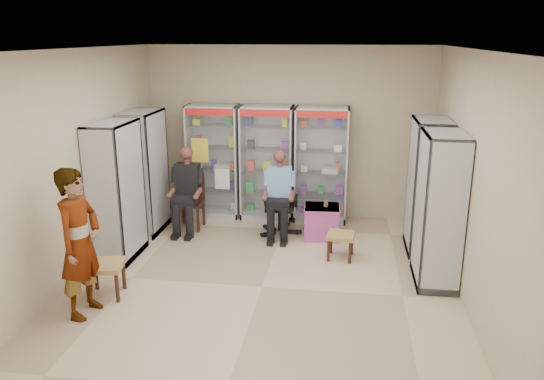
# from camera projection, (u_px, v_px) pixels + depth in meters

# --- Properties ---
(floor) EXTENTS (6.00, 6.00, 0.00)m
(floor) POSITION_uv_depth(u_px,v_px,m) (262.00, 287.00, 6.92)
(floor) COLOR tan
(floor) RESTS_ON ground
(room_shell) EXTENTS (5.02, 6.02, 3.01)m
(room_shell) POSITION_uv_depth(u_px,v_px,m) (261.00, 138.00, 6.36)
(room_shell) COLOR tan
(room_shell) RESTS_ON ground
(cabinet_back_left) EXTENTS (0.90, 0.50, 2.00)m
(cabinet_back_left) POSITION_uv_depth(u_px,v_px,m) (214.00, 161.00, 9.40)
(cabinet_back_left) COLOR silver
(cabinet_back_left) RESTS_ON floor
(cabinet_back_mid) EXTENTS (0.90, 0.50, 2.00)m
(cabinet_back_mid) POSITION_uv_depth(u_px,v_px,m) (267.00, 163.00, 9.27)
(cabinet_back_mid) COLOR #A0A1A7
(cabinet_back_mid) RESTS_ON floor
(cabinet_back_right) EXTENTS (0.90, 0.50, 2.00)m
(cabinet_back_right) POSITION_uv_depth(u_px,v_px,m) (321.00, 165.00, 9.14)
(cabinet_back_right) COLOR #B5B7BD
(cabinet_back_right) RESTS_ON floor
(cabinet_right_far) EXTENTS (0.90, 0.50, 2.00)m
(cabinet_right_far) POSITION_uv_depth(u_px,v_px,m) (427.00, 187.00, 7.85)
(cabinet_right_far) COLOR #A9AAB0
(cabinet_right_far) RESTS_ON floor
(cabinet_right_near) EXTENTS (0.90, 0.50, 2.00)m
(cabinet_right_near) POSITION_uv_depth(u_px,v_px,m) (439.00, 210.00, 6.81)
(cabinet_right_near) COLOR silver
(cabinet_right_near) RESTS_ON floor
(cabinet_left_far) EXTENTS (0.90, 0.50, 2.00)m
(cabinet_left_far) POSITION_uv_depth(u_px,v_px,m) (145.00, 173.00, 8.65)
(cabinet_left_far) COLOR #B9BDC1
(cabinet_left_far) RESTS_ON floor
(cabinet_left_near) EXTENTS (0.90, 0.50, 2.00)m
(cabinet_left_near) POSITION_uv_depth(u_px,v_px,m) (116.00, 192.00, 7.60)
(cabinet_left_near) COLOR #AAACB2
(cabinet_left_near) RESTS_ON floor
(wooden_chair) EXTENTS (0.42, 0.42, 0.94)m
(wooden_chair) POSITION_uv_depth(u_px,v_px,m) (190.00, 202.00, 8.89)
(wooden_chair) COLOR black
(wooden_chair) RESTS_ON floor
(seated_customer) EXTENTS (0.44, 0.60, 1.34)m
(seated_customer) POSITION_uv_depth(u_px,v_px,m) (189.00, 191.00, 8.79)
(seated_customer) COLOR black
(seated_customer) RESTS_ON floor
(office_chair) EXTENTS (0.59, 0.59, 1.05)m
(office_chair) POSITION_uv_depth(u_px,v_px,m) (280.00, 203.00, 8.62)
(office_chair) COLOR black
(office_chair) RESTS_ON floor
(seated_shopkeeper) EXTENTS (0.46, 0.62, 1.33)m
(seated_shopkeeper) POSITION_uv_depth(u_px,v_px,m) (280.00, 196.00, 8.53)
(seated_shopkeeper) COLOR #74B3E5
(seated_shopkeeper) RESTS_ON floor
(pink_trunk) EXTENTS (0.57, 0.55, 0.52)m
(pink_trunk) POSITION_uv_depth(u_px,v_px,m) (322.00, 222.00, 8.54)
(pink_trunk) COLOR #C04D8B
(pink_trunk) RESTS_ON floor
(tea_glass) EXTENTS (0.07, 0.07, 0.10)m
(tea_glass) POSITION_uv_depth(u_px,v_px,m) (326.00, 204.00, 8.45)
(tea_glass) COLOR #572307
(tea_glass) RESTS_ON pink_trunk
(woven_stool_a) EXTENTS (0.42, 0.42, 0.39)m
(woven_stool_a) POSITION_uv_depth(u_px,v_px,m) (340.00, 246.00, 7.75)
(woven_stool_a) COLOR #AC6F48
(woven_stool_a) RESTS_ON floor
(woven_stool_b) EXTENTS (0.51, 0.51, 0.44)m
(woven_stool_b) POSITION_uv_depth(u_px,v_px,m) (106.00, 279.00, 6.63)
(woven_stool_b) COLOR #AD7D49
(woven_stool_b) RESTS_ON floor
(standing_man) EXTENTS (0.50, 0.69, 1.77)m
(standing_man) POSITION_uv_depth(u_px,v_px,m) (80.00, 243.00, 6.03)
(standing_man) COLOR gray
(standing_man) RESTS_ON floor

